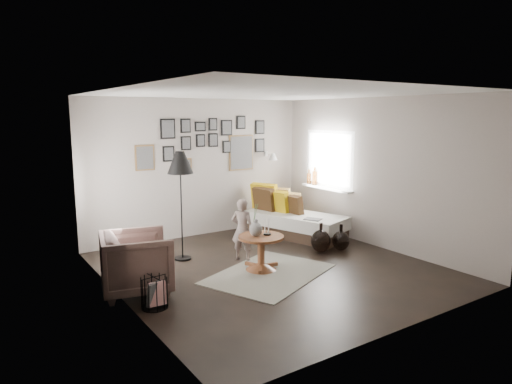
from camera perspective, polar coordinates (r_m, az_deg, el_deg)
ground at (r=7.00m, az=1.96°, el=-9.53°), size 4.80×4.80×0.00m
wall_back at (r=8.73m, az=-7.23°, el=2.99°), size 4.50×0.00×4.50m
wall_front at (r=4.97m, az=18.41°, el=-2.41°), size 4.50×0.00×4.50m
wall_left at (r=5.69m, az=-16.69°, el=-0.85°), size 0.00×4.80×4.80m
wall_right at (r=8.20m, az=14.90°, el=2.32°), size 0.00×4.80×4.80m
ceiling at (r=6.62m, az=2.09°, el=12.25°), size 4.80×4.80×0.00m
door_left at (r=6.88m, az=-19.44°, el=-1.36°), size 0.00×2.14×2.14m
window_right at (r=9.13m, az=8.18°, el=0.92°), size 0.15×1.32×1.30m
gallery_wall at (r=8.81m, az=-5.56°, el=5.97°), size 2.74×0.03×1.08m
wall_sconce at (r=9.29m, az=2.10°, el=4.46°), size 0.18×0.36×0.16m
rug at (r=6.76m, az=1.66°, el=-10.18°), size 2.18×1.89×0.01m
pedestal_table at (r=6.85m, az=0.63°, el=-7.80°), size 0.68×0.68×0.53m
vase at (r=6.70m, az=-0.02°, el=-4.33°), size 0.19×0.19×0.48m
candles at (r=6.80m, az=1.41°, el=-4.37°), size 0.12×0.12×0.25m
daybed at (r=8.81m, az=4.61°, el=-3.47°), size 1.39×2.10×0.95m
magazine_on_daybed at (r=8.26m, az=7.11°, el=-3.39°), size 0.33×0.36×0.02m
armchair at (r=6.19m, az=-14.69°, el=-8.52°), size 1.05×1.03×0.80m
armchair_cushion at (r=6.21m, az=-14.88°, el=-7.69°), size 0.45×0.45×0.16m
floor_lamp at (r=7.21m, az=-9.45°, el=3.15°), size 0.41×0.41×1.74m
magazine_basket at (r=5.73m, az=-12.57°, el=-12.16°), size 0.34×0.34×0.38m
demijohn_large at (r=7.82m, az=8.09°, el=-6.07°), size 0.33×0.33×0.50m
demijohn_small at (r=7.98m, az=10.55°, el=-5.99°), size 0.29×0.29×0.46m
child at (r=7.25m, az=-1.72°, el=-4.73°), size 0.42×0.43×1.00m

